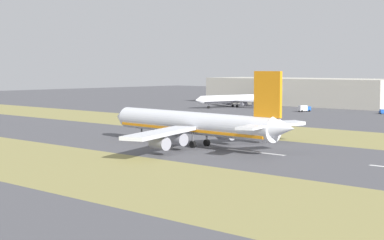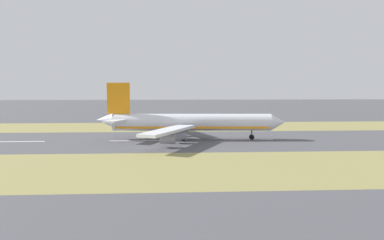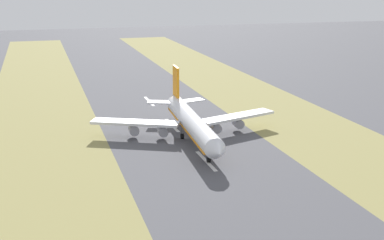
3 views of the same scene
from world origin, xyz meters
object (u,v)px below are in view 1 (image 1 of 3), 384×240
airplane_main_jet (197,124)px  service_truck (304,108)px  airplane_parked_apron (234,99)px  terminal_building (302,92)px  apron_car (382,112)px

airplane_main_jet → service_truck: bearing=21.5°
airplane_main_jet → airplane_parked_apron: bearing=35.8°
terminal_building → service_truck: (-47.89, -32.58, -5.74)m
apron_car → airplane_main_jet: bearing=-172.5°
airplane_main_jet → service_truck: 142.28m
terminal_building → apron_car: (-35.31, -65.68, -6.40)m
terminal_building → airplane_main_jet: bearing=-154.8°
airplane_main_jet → apron_car: airplane_main_jet is taller
terminal_building → airplane_parked_apron: size_ratio=2.36×
airplane_parked_apron → service_truck: 46.57m
service_truck → apron_car: size_ratio=1.41×
airplane_main_jet → apron_car: bearing=7.5°
airplane_main_jet → apron_car: (144.91, 19.01, -5.02)m
service_truck → apron_car: bearing=-69.2°
airplane_main_jet → service_truck: airplane_main_jet is taller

